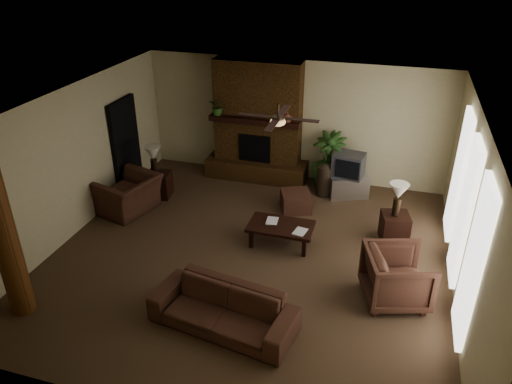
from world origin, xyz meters
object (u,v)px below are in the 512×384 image
(coffee_table, at_px, (281,228))
(side_table_right, at_px, (394,227))
(sofa, at_px, (223,303))
(tv_stand, at_px, (348,185))
(ottoman, at_px, (296,201))
(floor_plant, at_px, (327,172))
(floor_vase, at_px, (324,177))
(side_table_left, at_px, (159,184))
(lamp_left, at_px, (153,155))
(armchair_left, at_px, (127,189))
(lamp_right, at_px, (398,194))
(log_column, at_px, (3,233))
(armchair_right, at_px, (397,275))

(coffee_table, relative_size, side_table_right, 2.18)
(sofa, xyz_separation_m, tv_stand, (1.25, 4.70, -0.17))
(ottoman, relative_size, floor_plant, 0.45)
(floor_vase, bearing_deg, tv_stand, 13.57)
(side_table_left, bearing_deg, floor_vase, 17.03)
(lamp_left, bearing_deg, armchair_left, -108.68)
(tv_stand, bearing_deg, ottoman, -157.73)
(side_table_left, bearing_deg, coffee_table, -20.47)
(lamp_right, bearing_deg, log_column, -145.93)
(armchair_right, distance_m, side_table_right, 1.81)
(ottoman, height_order, floor_vase, floor_vase)
(armchair_left, bearing_deg, tv_stand, 129.92)
(ottoman, height_order, floor_plant, floor_plant)
(sofa, bearing_deg, lamp_left, 138.67)
(log_column, relative_size, armchair_left, 2.38)
(tv_stand, relative_size, floor_plant, 0.64)
(tv_stand, bearing_deg, side_table_right, -78.05)
(ottoman, bearing_deg, armchair_left, -162.80)
(armchair_right, xyz_separation_m, side_table_left, (-5.20, 2.17, -0.21))
(sofa, bearing_deg, floor_vase, 90.20)
(coffee_table, xyz_separation_m, ottoman, (-0.01, 1.39, -0.17))
(sofa, xyz_separation_m, side_table_left, (-2.79, 3.50, -0.15))
(armchair_left, height_order, side_table_left, armchair_left)
(armchair_left, xyz_separation_m, side_table_left, (0.30, 0.80, -0.24))
(coffee_table, distance_m, lamp_left, 3.37)
(sofa, height_order, coffee_table, sofa)
(floor_plant, height_order, lamp_right, lamp_right)
(log_column, height_order, armchair_left, log_column)
(floor_plant, bearing_deg, lamp_left, -156.90)
(lamp_right, bearing_deg, coffee_table, -159.09)
(coffee_table, bearing_deg, tv_stand, 67.75)
(armchair_left, relative_size, side_table_left, 2.14)
(lamp_right, bearing_deg, tv_stand, 123.57)
(sofa, height_order, lamp_right, lamp_right)
(armchair_left, xyz_separation_m, armchair_right, (5.50, -1.37, -0.03))
(ottoman, xyz_separation_m, side_table_right, (2.05, -0.62, 0.08))
(armchair_left, relative_size, armchair_right, 1.20)
(armchair_left, xyz_separation_m, tv_stand, (4.34, 2.00, -0.26))
(coffee_table, distance_m, tv_stand, 2.54)
(tv_stand, distance_m, floor_vase, 0.56)
(coffee_table, height_order, tv_stand, tv_stand)
(log_column, xyz_separation_m, armchair_right, (5.52, 1.87, -0.91))
(sofa, bearing_deg, floor_plant, 90.86)
(log_column, bearing_deg, sofa, 9.93)
(lamp_left, height_order, lamp_right, same)
(tv_stand, bearing_deg, floor_plant, 128.96)
(ottoman, relative_size, floor_vase, 0.78)
(tv_stand, height_order, floor_vase, floor_vase)
(sofa, height_order, tv_stand, sofa)
(armchair_right, distance_m, ottoman, 3.24)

